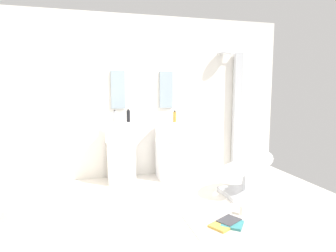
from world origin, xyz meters
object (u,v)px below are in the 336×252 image
(shower_column, at_px, (236,109))
(soap_bottle_amber, at_px, (175,117))
(pedestal_sink_left, at_px, (121,150))
(pedestal_sink_right, at_px, (170,148))
(magazine_charcoal, at_px, (229,221))
(magazine_teal, at_px, (232,224))
(towel_rack, at_px, (26,166))
(coffee_mug, at_px, (242,210))
(lounge_chair, at_px, (244,170))
(magazine_ochre, at_px, (224,225))
(soap_bottle_grey, at_px, (115,116))
(soap_bottle_black, at_px, (128,116))

(shower_column, xyz_separation_m, soap_bottle_amber, (-1.23, -0.35, -0.07))
(pedestal_sink_left, bearing_deg, pedestal_sink_right, 0.00)
(shower_column, relative_size, magazine_charcoal, 8.63)
(magazine_teal, bearing_deg, shower_column, 99.18)
(pedestal_sink_left, xyz_separation_m, soap_bottle_amber, (0.82, -0.14, 0.51))
(pedestal_sink_right, relative_size, towel_rack, 1.08)
(pedestal_sink_left, bearing_deg, magazine_teal, -61.68)
(coffee_mug, bearing_deg, magazine_teal, -137.67)
(shower_column, xyz_separation_m, lounge_chair, (-0.50, -1.21, -0.73))
(pedestal_sink_right, relative_size, magazine_ochre, 3.46)
(pedestal_sink_right, xyz_separation_m, soap_bottle_grey, (-0.86, 0.10, 0.52))
(pedestal_sink_right, relative_size, magazine_charcoal, 4.31)
(lounge_chair, height_order, coffee_mug, lounge_chair)
(coffee_mug, xyz_separation_m, soap_bottle_grey, (-1.27, 1.68, 0.95))
(towel_rack, bearing_deg, pedestal_sink_right, 32.05)
(shower_column, distance_m, magazine_ochre, 2.53)
(pedestal_sink_left, distance_m, magazine_charcoal, 2.03)
(pedestal_sink_left, distance_m, soap_bottle_grey, 0.53)
(magazine_ochre, bearing_deg, magazine_teal, -39.03)
(magazine_ochre, height_order, soap_bottle_amber, soap_bottle_amber)
(magazine_charcoal, bearing_deg, shower_column, 31.00)
(magazine_ochre, distance_m, soap_bottle_grey, 2.33)
(magazine_teal, relative_size, soap_bottle_grey, 1.15)
(magazine_teal, xyz_separation_m, soap_bottle_black, (-0.83, 1.87, 0.99))
(pedestal_sink_right, distance_m, soap_bottle_amber, 0.53)
(soap_bottle_grey, bearing_deg, soap_bottle_black, -8.17)
(soap_bottle_amber, bearing_deg, soap_bottle_black, 162.52)
(magazine_charcoal, bearing_deg, pedestal_sink_left, 89.46)
(coffee_mug, height_order, soap_bottle_amber, soap_bottle_amber)
(towel_rack, relative_size, coffee_mug, 8.85)
(magazine_ochre, height_order, soap_bottle_grey, soap_bottle_grey)
(pedestal_sink_left, distance_m, towel_rack, 1.62)
(lounge_chair, bearing_deg, towel_rack, -176.11)
(pedestal_sink_right, relative_size, coffee_mug, 9.54)
(pedestal_sink_left, relative_size, towel_rack, 1.08)
(coffee_mug, relative_size, soap_bottle_grey, 0.56)
(lounge_chair, height_order, soap_bottle_black, soap_bottle_black)
(magazine_ochre, bearing_deg, shower_column, 31.00)
(pedestal_sink_right, bearing_deg, magazine_teal, -84.30)
(pedestal_sink_left, distance_m, pedestal_sink_right, 0.79)
(pedestal_sink_right, distance_m, shower_column, 1.41)
(magazine_teal, height_order, soap_bottle_amber, soap_bottle_amber)
(magazine_ochre, relative_size, soap_bottle_grey, 1.55)
(pedestal_sink_right, xyz_separation_m, soap_bottle_black, (-0.65, 0.07, 0.52))
(soap_bottle_amber, bearing_deg, magazine_charcoal, -84.82)
(magazine_teal, bearing_deg, coffee_mug, 79.98)
(pedestal_sink_left, distance_m, soap_bottle_amber, 0.98)
(magazine_ochre, height_order, magazine_charcoal, magazine_charcoal)
(coffee_mug, bearing_deg, shower_column, 64.54)
(shower_column, distance_m, soap_bottle_grey, 2.13)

